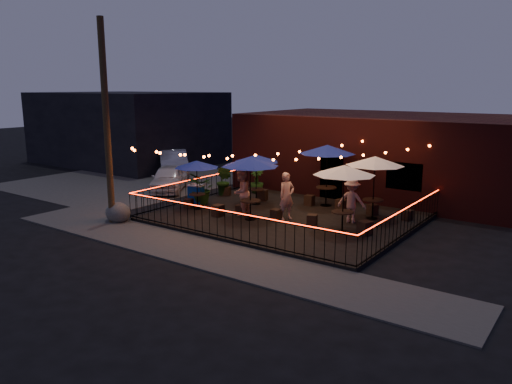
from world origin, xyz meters
TOP-DOWN VIEW (x-y plane):
  - ground at (0.00, 0.00)m, footprint 110.00×110.00m
  - patio at (0.00, 2.00)m, footprint 10.00×8.00m
  - sidewalk at (0.00, -3.25)m, footprint 18.00×2.50m
  - parking_lot at (-12.00, 4.00)m, footprint 11.00×12.00m
  - brick_building at (1.00, 9.99)m, footprint 14.00×8.00m
  - background_building at (-18.00, 9.00)m, footprint 12.00×9.00m
  - utility_pole at (-5.40, -2.60)m, footprint 0.26×0.26m
  - fence_front at (0.00, -2.00)m, footprint 10.00×0.04m
  - fence_left at (-5.00, 2.00)m, footprint 0.04×8.00m
  - fence_right at (5.00, 2.00)m, footprint 0.04×8.00m
  - festoon_lights at (-1.01, 1.70)m, footprint 10.02×8.72m
  - cafe_table_0 at (-3.80, 0.75)m, footprint 2.31×2.31m
  - cafe_table_1 at (-2.25, 3.00)m, footprint 2.47×2.47m
  - cafe_table_2 at (-0.86, 0.67)m, footprint 2.35×2.35m
  - cafe_table_3 at (0.49, 4.58)m, footprint 3.24×3.24m
  - cafe_table_4 at (2.95, 1.22)m, footprint 2.71×2.71m
  - cafe_table_5 at (3.09, 3.68)m, footprint 3.06×3.06m
  - bistro_chair_0 at (-4.23, 0.63)m, footprint 0.44×0.44m
  - bistro_chair_1 at (-2.26, 0.30)m, footprint 0.42×0.42m
  - bistro_chair_2 at (-4.50, 3.63)m, footprint 0.48×0.48m
  - bistro_chair_3 at (-2.44, 3.78)m, footprint 0.53×0.53m
  - bistro_chair_4 at (-1.63, 1.02)m, footprint 0.43×0.43m
  - bistro_chair_5 at (0.02, 1.23)m, footprint 0.39×0.39m
  - bistro_chair_6 at (-0.16, 4.22)m, footprint 0.41×0.41m
  - bistro_chair_7 at (1.48, 4.15)m, footprint 0.47×0.47m
  - bistro_chair_8 at (1.62, 1.33)m, footprint 0.47×0.47m
  - bistro_chair_9 at (3.77, 1.38)m, footprint 0.54×0.54m
  - bistro_chair_10 at (2.83, 4.30)m, footprint 0.48×0.48m
  - bistro_chair_11 at (4.34, 4.26)m, footprint 0.43×0.43m
  - patron_a at (0.30, 1.56)m, footprint 0.69×0.82m
  - patron_b at (-1.56, 0.97)m, footprint 0.89×1.06m
  - patron_c at (2.63, 2.66)m, footprint 1.22×0.82m
  - potted_shrub_a at (-4.25, 1.56)m, footprint 1.64×1.55m
  - potted_shrub_b at (-4.60, 3.57)m, footprint 0.87×0.74m
  - potted_shrub_c at (-3.66, 5.02)m, footprint 0.78×0.78m
  - cooler at (-4.50, 1.42)m, footprint 0.76×0.61m
  - boulder at (-5.33, -2.36)m, footprint 1.05×0.91m
  - car_white at (-8.13, 3.26)m, footprint 3.61×4.18m
  - car_silver at (-11.42, 6.88)m, footprint 4.62×4.34m

SIDE VIEW (x-z plane):
  - ground at x=0.00m, z-range 0.00..0.00m
  - parking_lot at x=-12.00m, z-range 0.00..0.02m
  - sidewalk at x=0.00m, z-range 0.00..0.05m
  - patio at x=0.00m, z-range 0.00..0.15m
  - bistro_chair_0 at x=-4.23m, z-range 0.15..0.56m
  - bistro_chair_4 at x=-1.63m, z-range 0.15..0.57m
  - bistro_chair_11 at x=4.34m, z-range 0.15..0.57m
  - bistro_chair_10 at x=2.83m, z-range 0.15..0.58m
  - bistro_chair_8 at x=1.62m, z-range 0.15..0.58m
  - bistro_chair_5 at x=0.02m, z-range 0.15..0.59m
  - bistro_chair_2 at x=-4.50m, z-range 0.15..0.59m
  - bistro_chair_6 at x=-0.16m, z-range 0.15..0.61m
  - boulder at x=-5.33m, z-range 0.00..0.77m
  - bistro_chair_1 at x=-2.26m, z-range 0.15..0.63m
  - bistro_chair_7 at x=1.48m, z-range 0.15..0.64m
  - bistro_chair_9 at x=3.77m, z-range 0.15..0.65m
  - bistro_chair_3 at x=-2.44m, z-range 0.15..0.66m
  - cooler at x=-4.50m, z-range 0.16..1.05m
  - fence_front at x=0.00m, z-range 0.14..1.18m
  - fence_left at x=-5.00m, z-range 0.14..1.18m
  - fence_right at x=5.00m, z-range 0.14..1.18m
  - car_white at x=-8.13m, z-range 0.00..1.36m
  - potted_shrub_c at x=-3.66m, z-range 0.15..1.38m
  - car_silver at x=-11.42m, z-range 0.00..1.55m
  - potted_shrub_a at x=-4.25m, z-range 0.15..1.60m
  - potted_shrub_b at x=-4.60m, z-range 0.15..1.61m
  - patron_c at x=2.63m, z-range 0.15..1.91m
  - patron_a at x=0.30m, z-range 0.15..2.07m
  - patron_b at x=-1.56m, z-range 0.15..2.11m
  - brick_building at x=1.00m, z-range 0.00..4.00m
  - cafe_table_0 at x=-3.80m, z-range 1.04..3.18m
  - cafe_table_1 at x=-2.25m, z-range 1.09..3.36m
  - cafe_table_4 at x=2.95m, z-range 1.18..3.69m
  - cafe_table_2 at x=-0.86m, z-range 1.20..3.74m
  - cafe_table_5 at x=3.09m, z-range 1.21..3.76m
  - background_building at x=-18.00m, z-range 0.00..5.00m
  - festoon_lights at x=-1.01m, z-range 1.86..3.18m
  - cafe_table_3 at x=0.49m, z-range 1.29..4.04m
  - utility_pole at x=-5.40m, z-range 0.00..8.00m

